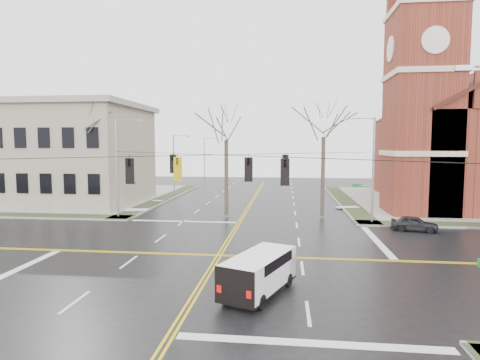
# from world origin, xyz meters

# --- Properties ---
(ground) EXTENTS (120.00, 120.00, 0.00)m
(ground) POSITION_xyz_m (0.00, 0.00, 0.00)
(ground) COLOR black
(ground) RESTS_ON ground
(sidewalks) EXTENTS (80.00, 80.00, 0.17)m
(sidewalks) POSITION_xyz_m (0.00, 0.00, 0.08)
(sidewalks) COLOR gray
(sidewalks) RESTS_ON ground
(road_markings) EXTENTS (100.00, 100.00, 0.01)m
(road_markings) POSITION_xyz_m (0.00, 0.00, 0.01)
(road_markings) COLOR gold
(road_markings) RESTS_ON ground
(church) EXTENTS (24.28, 27.48, 27.50)m
(church) POSITION_xyz_m (24.76, 24.78, 8.43)
(church) COLOR maroon
(church) RESTS_ON ground
(civic_building_a) EXTENTS (18.00, 14.00, 11.00)m
(civic_building_a) POSITION_xyz_m (-22.00, 20.00, 5.50)
(civic_building_a) COLOR #A29A80
(civic_building_a) RESTS_ON ground
(signal_pole_ne) EXTENTS (2.75, 0.22, 9.00)m
(signal_pole_ne) POSITION_xyz_m (11.32, 11.50, 4.95)
(signal_pole_ne) COLOR gray
(signal_pole_ne) RESTS_ON ground
(signal_pole_nw) EXTENTS (2.75, 0.22, 9.00)m
(signal_pole_nw) POSITION_xyz_m (-11.32, 11.50, 4.95)
(signal_pole_nw) COLOR gray
(signal_pole_nw) RESTS_ON ground
(span_wires) EXTENTS (23.02, 23.02, 0.03)m
(span_wires) POSITION_xyz_m (0.00, 0.00, 6.20)
(span_wires) COLOR black
(span_wires) RESTS_ON ground
(traffic_signals) EXTENTS (8.21, 8.26, 1.30)m
(traffic_signals) POSITION_xyz_m (-0.00, -0.67, 5.45)
(traffic_signals) COLOR black
(traffic_signals) RESTS_ON ground
(streetlight_north_a) EXTENTS (2.30, 0.20, 8.00)m
(streetlight_north_a) POSITION_xyz_m (-10.65, 28.00, 4.47)
(streetlight_north_a) COLOR gray
(streetlight_north_a) RESTS_ON ground
(streetlight_north_b) EXTENTS (2.30, 0.20, 8.00)m
(streetlight_north_b) POSITION_xyz_m (-10.65, 48.00, 4.47)
(streetlight_north_b) COLOR gray
(streetlight_north_b) RESTS_ON ground
(cargo_van) EXTENTS (3.47, 5.07, 1.81)m
(cargo_van) POSITION_xyz_m (2.95, -5.92, 1.07)
(cargo_van) COLOR white
(cargo_van) RESTS_ON ground
(parked_car_a) EXTENTS (3.78, 2.37, 1.20)m
(parked_car_a) POSITION_xyz_m (14.19, 8.73, 0.60)
(parked_car_a) COLOR black
(parked_car_a) RESTS_ON ground
(tree_nw_far) EXTENTS (4.00, 4.00, 11.84)m
(tree_nw_far) POSITION_xyz_m (-14.97, 13.47, 8.56)
(tree_nw_far) COLOR #3A3225
(tree_nw_far) RESTS_ON ground
(tree_nw_near) EXTENTS (4.00, 4.00, 10.69)m
(tree_nw_near) POSITION_xyz_m (-1.53, 13.27, 7.75)
(tree_nw_near) COLOR #3A3225
(tree_nw_near) RESTS_ON ground
(tree_ne) EXTENTS (4.00, 4.00, 11.07)m
(tree_ne) POSITION_xyz_m (7.46, 13.87, 8.02)
(tree_ne) COLOR #3A3225
(tree_ne) RESTS_ON ground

